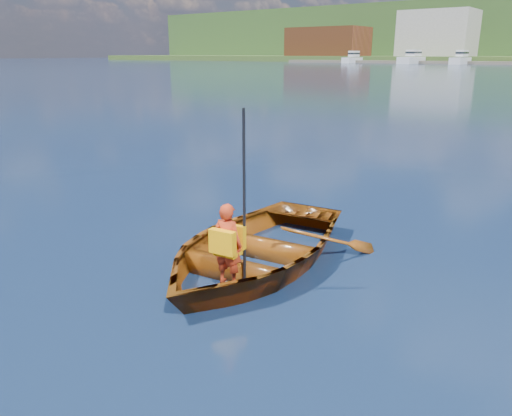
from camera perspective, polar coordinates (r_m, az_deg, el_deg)
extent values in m
plane|color=#142B47|center=(8.30, -5.10, -3.13)|extent=(600.00, 600.00, 0.00)
imported|color=brown|center=(7.09, -0.27, -4.46)|extent=(3.28, 4.25, 0.81)
imported|color=red|center=(6.17, -3.24, -4.18)|extent=(0.41, 0.30, 1.06)
cube|color=#FFA908|center=(6.05, -3.86, -3.91)|extent=(0.35, 0.14, 0.30)
cube|color=#FFA908|center=(6.24, -2.65, -3.22)|extent=(0.35, 0.12, 0.30)
cube|color=#FFA908|center=(6.21, -3.22, -5.11)|extent=(0.33, 0.26, 0.05)
cylinder|color=black|center=(6.03, -1.36, 1.00)|extent=(0.04, 0.04, 2.19)
cube|color=brown|center=(195.56, 8.20, 18.29)|extent=(28.00, 16.00, 10.00)
cube|color=gray|center=(179.57, 20.04, 18.23)|extent=(22.00, 16.00, 14.00)
cube|color=silver|center=(166.14, 10.93, 16.22)|extent=(2.67, 9.53, 1.86)
cube|color=silver|center=(166.98, 11.13, 16.90)|extent=(1.87, 4.29, 1.80)
cube|color=black|center=(166.98, 11.13, 16.94)|extent=(1.92, 4.48, 0.50)
cube|color=silver|center=(158.59, 17.33, 15.78)|extent=(3.75, 13.39, 2.16)
cube|color=silver|center=(159.83, 17.58, 16.55)|extent=(2.63, 6.03, 1.80)
cube|color=black|center=(159.83, 17.58, 16.59)|extent=(2.70, 6.30, 0.50)
cube|color=silver|center=(154.35, 22.30, 15.26)|extent=(3.06, 10.93, 2.05)
cube|color=silver|center=(155.39, 22.50, 16.03)|extent=(2.14, 4.92, 1.80)
cube|color=black|center=(155.39, 22.51, 16.07)|extent=(2.20, 5.14, 0.50)
cylinder|color=#382314|center=(259.80, 15.41, 18.72)|extent=(0.80, 0.80, 2.56)
sphere|color=#2E5F24|center=(259.94, 15.47, 19.47)|extent=(4.77, 4.77, 4.77)
cylinder|color=#382314|center=(262.12, 19.08, 18.80)|extent=(0.80, 0.80, 3.20)
sphere|color=#2E5F24|center=(262.33, 19.17, 19.73)|extent=(5.98, 5.98, 5.98)
cylinder|color=#382314|center=(270.15, 15.68, 19.16)|extent=(0.80, 0.80, 3.72)
sphere|color=#2E5F24|center=(270.42, 15.77, 20.21)|extent=(6.94, 6.94, 6.94)
cylinder|color=#382314|center=(246.71, 24.93, 18.00)|extent=(0.80, 0.80, 3.49)
sphere|color=#2E5F24|center=(246.94, 25.08, 19.07)|extent=(6.52, 6.52, 6.52)
cylinder|color=#382314|center=(299.82, 2.37, 19.31)|extent=(0.80, 0.80, 3.25)
sphere|color=#2E5F24|center=(300.01, 2.38, 20.14)|extent=(6.06, 6.06, 6.06)
cylinder|color=#382314|center=(251.27, 23.13, 18.16)|extent=(0.80, 0.80, 2.42)
sphere|color=#2E5F24|center=(251.42, 23.22, 18.89)|extent=(4.51, 4.51, 4.51)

